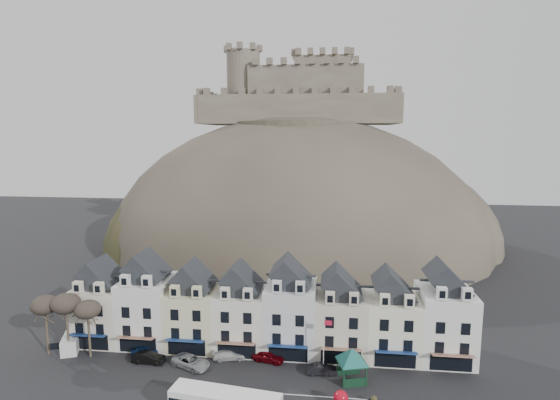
{
  "coord_description": "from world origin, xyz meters",
  "views": [
    {
      "loc": [
        8.46,
        -40.76,
        29.44
      ],
      "look_at": [
        0.96,
        24.0,
        19.59
      ],
      "focal_mm": 28.0,
      "sensor_mm": 36.0,
      "label": 1
    }
  ],
  "objects_px": {
    "red_buoy": "(341,399)",
    "car_white": "(229,355)",
    "car_navy": "(145,350)",
    "car_maroon": "(268,356)",
    "car_silver": "(191,362)",
    "white_van": "(72,342)",
    "car_black": "(149,358)",
    "car_charcoal": "(322,369)",
    "bus_shelter": "(352,356)",
    "flagpole": "(324,342)"
  },
  "relations": [
    {
      "from": "red_buoy",
      "to": "car_navy",
      "type": "xyz_separation_m",
      "value": [
        -26.0,
        8.81,
        -0.39
      ]
    },
    {
      "from": "bus_shelter",
      "to": "car_black",
      "type": "height_order",
      "value": "bus_shelter"
    },
    {
      "from": "car_maroon",
      "to": "car_charcoal",
      "type": "distance_m",
      "value": 7.39
    },
    {
      "from": "car_black",
      "to": "bus_shelter",
      "type": "bearing_deg",
      "value": -91.16
    },
    {
      "from": "white_van",
      "to": "car_charcoal",
      "type": "height_order",
      "value": "white_van"
    },
    {
      "from": "flagpole",
      "to": "car_white",
      "type": "height_order",
      "value": "flagpole"
    },
    {
      "from": "red_buoy",
      "to": "flagpole",
      "type": "relative_size",
      "value": 0.28
    },
    {
      "from": "car_black",
      "to": "car_charcoal",
      "type": "xyz_separation_m",
      "value": [
        22.44,
        -0.1,
        -0.07
      ]
    },
    {
      "from": "red_buoy",
      "to": "white_van",
      "type": "distance_m",
      "value": 37.61
    },
    {
      "from": "white_van",
      "to": "car_white",
      "type": "relative_size",
      "value": 1.17
    },
    {
      "from": "flagpole",
      "to": "car_maroon",
      "type": "xyz_separation_m",
      "value": [
        -7.28,
        2.0,
        -3.36
      ]
    },
    {
      "from": "flagpole",
      "to": "car_charcoal",
      "type": "bearing_deg",
      "value": -133.4
    },
    {
      "from": "flagpole",
      "to": "car_maroon",
      "type": "distance_m",
      "value": 8.27
    },
    {
      "from": "car_navy",
      "to": "car_silver",
      "type": "bearing_deg",
      "value": -121.45
    },
    {
      "from": "white_van",
      "to": "car_maroon",
      "type": "xyz_separation_m",
      "value": [
        27.37,
        0.0,
        -0.35
      ]
    },
    {
      "from": "white_van",
      "to": "car_silver",
      "type": "height_order",
      "value": "white_van"
    },
    {
      "from": "flagpole",
      "to": "car_navy",
      "type": "xyz_separation_m",
      "value": [
        -24.08,
        2.0,
        -3.46
      ]
    },
    {
      "from": "red_buoy",
      "to": "car_white",
      "type": "xyz_separation_m",
      "value": [
        -14.4,
        8.81,
        -0.38
      ]
    },
    {
      "from": "flagpole",
      "to": "car_charcoal",
      "type": "relative_size",
      "value": 1.85
    },
    {
      "from": "bus_shelter",
      "to": "car_black",
      "type": "xyz_separation_m",
      "value": [
        -26.0,
        1.2,
        -2.54
      ]
    },
    {
      "from": "white_van",
      "to": "car_white",
      "type": "distance_m",
      "value": 22.17
    },
    {
      "from": "car_white",
      "to": "car_charcoal",
      "type": "distance_m",
      "value": 12.44
    },
    {
      "from": "bus_shelter",
      "to": "car_silver",
      "type": "distance_m",
      "value": 20.4
    },
    {
      "from": "red_buoy",
      "to": "car_white",
      "type": "distance_m",
      "value": 16.89
    },
    {
      "from": "car_navy",
      "to": "car_maroon",
      "type": "bearing_deg",
      "value": -102.24
    },
    {
      "from": "red_buoy",
      "to": "car_maroon",
      "type": "relative_size",
      "value": 0.47
    },
    {
      "from": "red_buoy",
      "to": "flagpole",
      "type": "height_order",
      "value": "flagpole"
    },
    {
      "from": "car_black",
      "to": "car_silver",
      "type": "xyz_separation_m",
      "value": [
        5.77,
        -0.35,
        0.02
      ]
    },
    {
      "from": "car_navy",
      "to": "white_van",
      "type": "bearing_deg",
      "value": 77.76
    },
    {
      "from": "car_white",
      "to": "car_charcoal",
      "type": "relative_size",
      "value": 1.13
    },
    {
      "from": "car_charcoal",
      "to": "car_silver",
      "type": "bearing_deg",
      "value": 85.46
    },
    {
      "from": "red_buoy",
      "to": "car_silver",
      "type": "relative_size",
      "value": 0.39
    },
    {
      "from": "bus_shelter",
      "to": "white_van",
      "type": "height_order",
      "value": "bus_shelter"
    },
    {
      "from": "car_black",
      "to": "car_white",
      "type": "height_order",
      "value": "car_black"
    },
    {
      "from": "white_van",
      "to": "car_maroon",
      "type": "bearing_deg",
      "value": -21.22
    },
    {
      "from": "white_van",
      "to": "car_maroon",
      "type": "height_order",
      "value": "white_van"
    },
    {
      "from": "white_van",
      "to": "car_white",
      "type": "xyz_separation_m",
      "value": [
        22.17,
        0.0,
        -0.44
      ]
    },
    {
      "from": "red_buoy",
      "to": "car_silver",
      "type": "bearing_deg",
      "value": 161.46
    },
    {
      "from": "car_white",
      "to": "red_buoy",
      "type": "bearing_deg",
      "value": -134.56
    },
    {
      "from": "car_silver",
      "to": "car_maroon",
      "type": "relative_size",
      "value": 1.21
    },
    {
      "from": "red_buoy",
      "to": "car_charcoal",
      "type": "relative_size",
      "value": 0.51
    },
    {
      "from": "car_navy",
      "to": "car_white",
      "type": "distance_m",
      "value": 11.6
    },
    {
      "from": "bus_shelter",
      "to": "red_buoy",
      "type": "relative_size",
      "value": 3.2
    },
    {
      "from": "red_buoy",
      "to": "car_charcoal",
      "type": "bearing_deg",
      "value": 108.25
    },
    {
      "from": "flagpole",
      "to": "white_van",
      "type": "height_order",
      "value": "flagpole"
    },
    {
      "from": "bus_shelter",
      "to": "car_navy",
      "type": "bearing_deg",
      "value": 157.41
    },
    {
      "from": "car_navy",
      "to": "car_maroon",
      "type": "height_order",
      "value": "car_maroon"
    },
    {
      "from": "flagpole",
      "to": "car_silver",
      "type": "height_order",
      "value": "flagpole"
    },
    {
      "from": "red_buoy",
      "to": "car_silver",
      "type": "distance_m",
      "value": 19.86
    },
    {
      "from": "flagpole",
      "to": "bus_shelter",
      "type": "bearing_deg",
      "value": -22.15
    }
  ]
}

